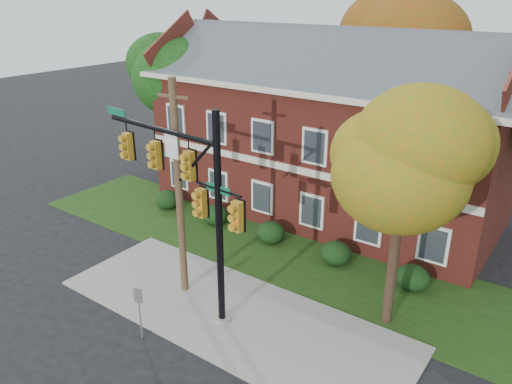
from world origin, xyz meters
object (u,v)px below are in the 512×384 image
Objects in this scene: hedge_far_left at (168,199)px; tree_far_rear at (412,36)px; hedge_far_right at (413,278)px; sign_post at (139,304)px; tree_left_rear at (177,74)px; tree_near_right at (412,152)px; hedge_left at (215,215)px; apartment_building at (327,121)px; hedge_center at (271,232)px; hedge_right at (336,253)px; traffic_signal at (190,188)px; utility_pole at (179,191)px.

hedge_far_left is 17.61m from tree_far_rear.
sign_post reaches higher than hedge_far_right.
hedge_far_left is 0.16× the size of tree_left_rear.
sign_post is at bearing -139.84° from tree_near_right.
hedge_left is at bearing -110.29° from tree_far_rear.
hedge_center is (0.00, -5.25, -4.46)m from apartment_building.
tree_far_rear is (-2.16, 13.09, 8.32)m from hedge_right.
hedge_center is 0.16× the size of tree_left_rear.
tree_left_rear is 1.12× the size of traffic_signal.
hedge_far_left is 1.00× the size of hedge_right.
hedge_center is 7.00m from hedge_far_right.
hedge_left is 7.00m from hedge_right.
tree_far_rear is at bearing 93.01° from traffic_signal.
hedge_far_left is 10.73m from traffic_signal.
utility_pole reaches higher than hedge_right.
traffic_signal reaches higher than sign_post.
hedge_center is (3.50, 0.00, 0.00)m from hedge_left.
hedge_far_right is (10.50, 0.00, 0.00)m from hedge_left.
hedge_right is 1.00× the size of hedge_far_right.
tree_left_rear is at bearing 146.41° from hedge_left.
traffic_signal is (-2.88, -6.12, 4.42)m from hedge_right.
tree_far_rear reaches higher than tree_near_right.
tree_near_right is at bearing -21.42° from hedge_center.
tree_far_rear reaches higher than sign_post.
utility_pole is at bearing -40.36° from hedge_far_left.
sign_post is at bearing -127.59° from hedge_far_right.
hedge_far_left is at bearing -56.58° from tree_left_rear.
apartment_building is 9.94m from tree_left_rear.
hedge_center is at bearing 0.00° from hedge_left.
hedge_right is (3.50, 0.00, 0.00)m from hedge_center.
hedge_left is 0.68× the size of sign_post.
hedge_far_right is at bearing 0.00° from hedge_far_left.
hedge_far_right is 10.08m from utility_pole.
tree_near_right is at bearing 31.59° from traffic_signal.
utility_pole is at bearing -61.49° from hedge_left.
tree_far_rear is 1.34× the size of utility_pole.
sign_post is at bearing -90.97° from traffic_signal.
apartment_building is 9.82m from hedge_far_left.
utility_pole is at bearing -160.80° from tree_near_right.
utility_pole is (-1.12, 0.59, -0.56)m from traffic_signal.
hedge_far_right is at bearing 0.00° from hedge_left.
hedge_far_left is 11.37m from sign_post.
hedge_center is 15.57m from tree_far_rear.
hedge_far_left and hedge_center have the same top height.
traffic_signal reaches higher than hedge_left.
tree_left_rear is 1.03× the size of utility_pole.
tree_left_rear is at bearing 157.64° from tree_near_right.
traffic_signal is 0.92× the size of utility_pole.
hedge_right is 8.07m from traffic_signal.
tree_near_right is (10.72, -2.83, 6.14)m from hedge_left.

